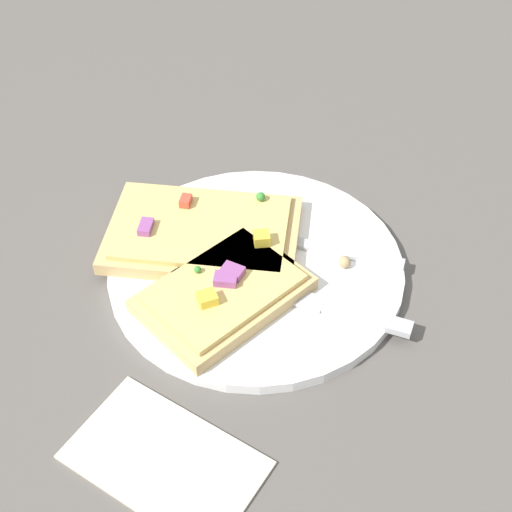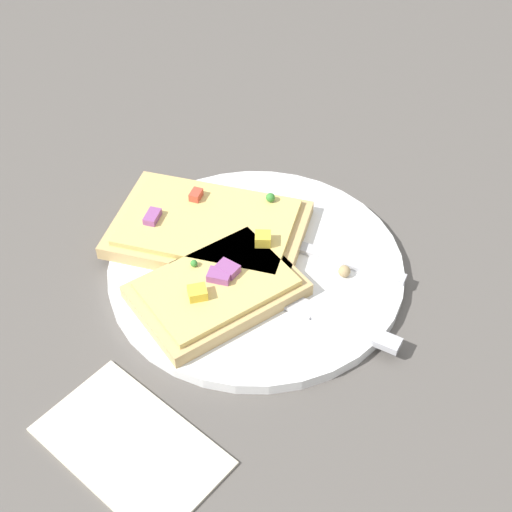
# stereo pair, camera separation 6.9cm
# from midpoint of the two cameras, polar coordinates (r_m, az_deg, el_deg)

# --- Properties ---
(ground_plane) EXTENTS (4.00, 4.00, 0.00)m
(ground_plane) POSITION_cam_midpoint_polar(r_m,az_deg,el_deg) (0.71, 2.80, -1.39)
(ground_plane) COLOR #56514C
(plate) EXTENTS (0.29, 0.29, 0.01)m
(plate) POSITION_cam_midpoint_polar(r_m,az_deg,el_deg) (0.71, 2.81, -1.06)
(plate) COLOR white
(plate) RESTS_ON ground
(fork) EXTENTS (0.21, 0.08, 0.01)m
(fork) POSITION_cam_midpoint_polar(r_m,az_deg,el_deg) (0.72, 5.52, 0.82)
(fork) COLOR #B7B7BC
(fork) RESTS_ON plate
(knife) EXTENTS (0.22, 0.06, 0.01)m
(knife) POSITION_cam_midpoint_polar(r_m,az_deg,el_deg) (0.66, 6.98, -4.33)
(knife) COLOR #B7B7BC
(knife) RESTS_ON plate
(pizza_slice_main) EXTENTS (0.23, 0.20, 0.03)m
(pizza_slice_main) POSITION_cam_midpoint_polar(r_m,az_deg,el_deg) (0.72, -0.99, 2.24)
(pizza_slice_main) COLOR tan
(pizza_slice_main) RESTS_ON plate
(pizza_slice_corner) EXTENTS (0.14, 0.17, 0.03)m
(pizza_slice_corner) POSITION_cam_midpoint_polar(r_m,az_deg,el_deg) (0.66, -0.02, -2.88)
(pizza_slice_corner) COLOR tan
(pizza_slice_corner) RESTS_ON plate
(crumb_scatter) EXTENTS (0.13, 0.09, 0.01)m
(crumb_scatter) POSITION_cam_midpoint_polar(r_m,az_deg,el_deg) (0.69, 5.94, -0.97)
(crumb_scatter) COLOR tan
(crumb_scatter) RESTS_ON plate
(napkin) EXTENTS (0.15, 0.09, 0.01)m
(napkin) POSITION_cam_midpoint_polar(r_m,az_deg,el_deg) (0.59, -6.62, -15.00)
(napkin) COLOR beige
(napkin) RESTS_ON ground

